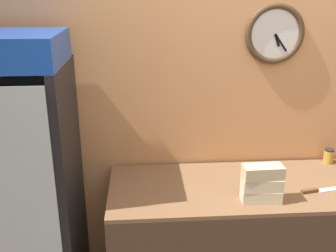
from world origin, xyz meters
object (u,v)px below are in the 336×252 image
sandwich_stack_bottom (261,195)px  sandwich_stack_top (263,172)px  beverage_cooler (23,169)px  sandwich_stack_middle (262,184)px  chefs_knife (320,190)px  condiment_jar (329,156)px

sandwich_stack_bottom → sandwich_stack_top: size_ratio=1.01×
beverage_cooler → sandwich_stack_middle: (1.45, -0.28, -0.01)m
sandwich_stack_middle → chefs_knife: size_ratio=0.64×
sandwich_stack_bottom → condiment_jar: (0.64, 0.49, 0.01)m
sandwich_stack_middle → chefs_knife: bearing=12.4°
sandwich_stack_middle → sandwich_stack_top: 0.08m
sandwich_stack_bottom → condiment_jar: 0.81m
sandwich_stack_top → beverage_cooler: bearing=169.2°
sandwich_stack_bottom → condiment_jar: condiment_jar is taller
sandwich_stack_bottom → chefs_knife: (0.41, 0.09, -0.03)m
sandwich_stack_middle → condiment_jar: 0.81m
sandwich_stack_middle → sandwich_stack_top: sandwich_stack_top is taller
beverage_cooler → sandwich_stack_bottom: size_ratio=7.79×
condiment_jar → sandwich_stack_top: bearing=-142.8°
beverage_cooler → sandwich_stack_top: beverage_cooler is taller
sandwich_stack_top → condiment_jar: (0.64, 0.49, -0.14)m
sandwich_stack_middle → sandwich_stack_bottom: bearing=0.0°
chefs_knife → beverage_cooler: bearing=174.3°
sandwich_stack_middle → sandwich_stack_top: bearing=0.0°
sandwich_stack_bottom → sandwich_stack_middle: (0.00, 0.00, 0.08)m
sandwich_stack_top → chefs_knife: 0.46m
sandwich_stack_middle → chefs_knife: (0.41, 0.09, -0.11)m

